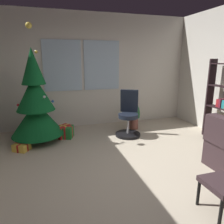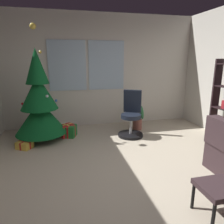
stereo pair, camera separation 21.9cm
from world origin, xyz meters
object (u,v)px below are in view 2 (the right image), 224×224
Objects in this scene: potted_plant at (136,117)px; gift_box_red at (66,130)px; gift_box_gold at (25,145)px; footstool at (218,190)px; office_chair at (131,118)px; gift_box_green at (70,131)px; holiday_tree at (39,104)px.

gift_box_red is at bearing -175.22° from potted_plant.
gift_box_gold is 2.61m from potted_plant.
gift_box_gold is at bearing -166.00° from potted_plant.
footstool is at bearing -45.97° from gift_box_gold.
gift_box_green is at bearing 169.94° from office_chair.
holiday_tree reaches higher than potted_plant.
office_chair is at bearing -10.06° from gift_box_green.
gift_box_red is 0.95m from gift_box_gold.
footstool is 3.52m from holiday_tree.
potted_plant is (1.64, 0.18, 0.17)m from gift_box_green.
office_chair is (1.36, -0.24, 0.27)m from gift_box_green.
holiday_tree is 6.77× the size of gift_box_gold.
holiday_tree is 0.84m from gift_box_red.
holiday_tree reaches higher than footstool.
gift_box_green is 0.35× the size of office_chair.
potted_plant is (2.22, 0.23, -0.49)m from holiday_tree.
holiday_tree is (-2.05, 2.82, 0.47)m from footstool.
gift_box_gold is at bearing 134.03° from footstool.
holiday_tree is 0.88m from gift_box_green.
gift_box_red is at bearing 169.18° from office_chair.
gift_box_green is 1.41m from office_chair.
potted_plant reaches higher than gift_box_gold.
office_chair is (1.94, -0.18, -0.39)m from holiday_tree.
office_chair reaches higher than footstool.
potted_plant is (0.28, 0.42, -0.10)m from office_chair.
footstool is 3.24m from gift_box_green.
holiday_tree is 0.87m from gift_box_gold.
footstool reaches higher than gift_box_gold.
gift_box_green is 0.99m from gift_box_gold.
gift_box_gold is at bearing -152.79° from gift_box_green.
office_chair reaches higher than gift_box_green.
gift_box_green is (0.07, -0.03, -0.01)m from gift_box_red.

